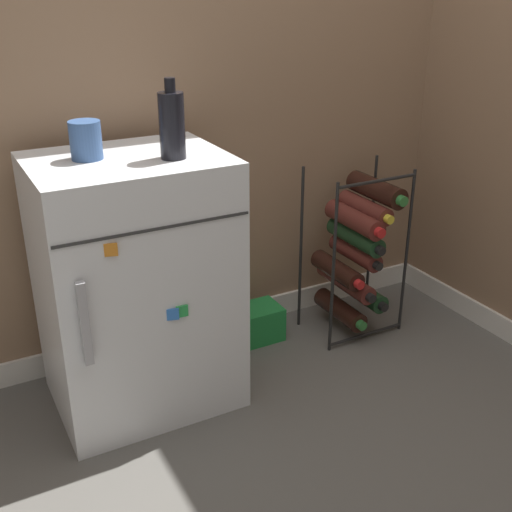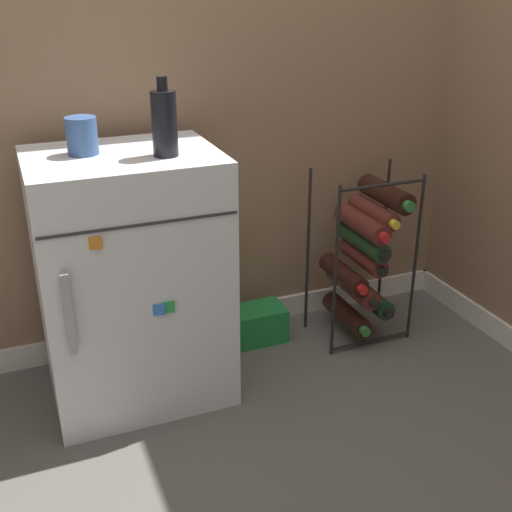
# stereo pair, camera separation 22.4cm
# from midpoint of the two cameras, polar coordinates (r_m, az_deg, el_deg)

# --- Properties ---
(ground_plane) EXTENTS (14.00, 14.00, 0.00)m
(ground_plane) POSITION_cam_midpoint_polar(r_m,az_deg,el_deg) (2.17, 8.03, -14.02)
(ground_plane) COLOR #56544F
(wall_back) EXTENTS (6.79, 0.07, 2.50)m
(wall_back) POSITION_cam_midpoint_polar(r_m,az_deg,el_deg) (2.33, 1.02, 21.79)
(wall_back) COLOR #84664C
(wall_back) RESTS_ON ground_plane
(mini_fridge) EXTENTS (0.57, 0.48, 0.83)m
(mini_fridge) POSITION_cam_midpoint_polar(r_m,az_deg,el_deg) (2.09, -7.98, -2.14)
(mini_fridge) COLOR silver
(mini_fridge) RESTS_ON ground_plane
(wine_rack) EXTENTS (0.35, 0.32, 0.67)m
(wine_rack) POSITION_cam_midpoint_polar(r_m,az_deg,el_deg) (2.49, 12.01, -0.00)
(wine_rack) COLOR black
(wine_rack) RESTS_ON ground_plane
(soda_box) EXTENTS (0.20, 0.14, 0.14)m
(soda_box) POSITION_cam_midpoint_polar(r_m,az_deg,el_deg) (2.52, 2.77, -6.08)
(soda_box) COLOR #1E7F38
(soda_box) RESTS_ON ground_plane
(fridge_top_cup) EXTENTS (0.09, 0.09, 0.11)m
(fridge_top_cup) POSITION_cam_midpoint_polar(r_m,az_deg,el_deg) (1.94, -12.02, 10.36)
(fridge_top_cup) COLOR #335184
(fridge_top_cup) RESTS_ON mini_fridge
(fridge_top_bottle) EXTENTS (0.07, 0.07, 0.23)m
(fridge_top_bottle) POSITION_cam_midpoint_polar(r_m,az_deg,el_deg) (1.88, -4.73, 11.71)
(fridge_top_bottle) COLOR black
(fridge_top_bottle) RESTS_ON mini_fridge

